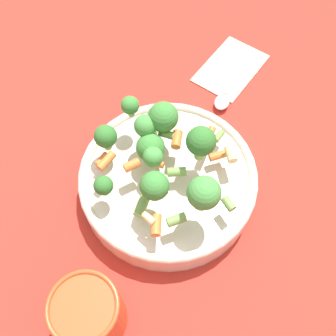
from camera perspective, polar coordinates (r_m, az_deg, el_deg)
The scene contains 6 objects.
ground_plane at distance 0.63m, azimuth -0.00°, elevation -2.87°, with size 3.00×3.00×0.00m, color #B72D23.
bowl at distance 0.60m, azimuth -0.00°, elevation -1.74°, with size 0.27×0.27×0.05m.
pasta_salad at distance 0.54m, azimuth -0.49°, elevation 2.11°, with size 0.22×0.21×0.09m.
cup at distance 0.53m, azimuth -11.36°, elevation -19.96°, with size 0.09×0.09×0.10m.
napkin at distance 0.78m, azimuth 9.09°, elevation 14.19°, with size 0.13×0.16×0.01m.
spoon at distance 0.73m, azimuth 8.49°, elevation 11.12°, with size 0.10×0.13×0.01m.
Camera 1 is at (-0.23, 0.16, 0.56)m, focal length 42.00 mm.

